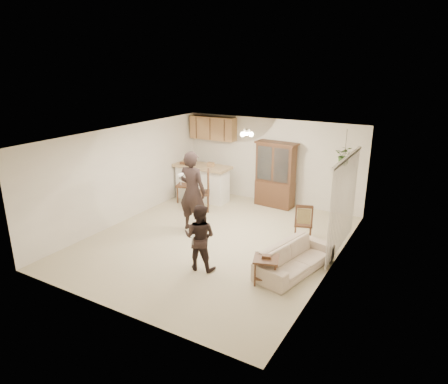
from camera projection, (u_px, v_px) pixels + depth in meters
The scene contains 23 objects.
floor at pixel (215, 240), 9.47m from camera, with size 6.50×6.50×0.00m, color beige.
ceiling at pixel (214, 136), 8.70m from camera, with size 5.50×6.50×0.02m, color white.
wall_back at pixel (271, 161), 11.76m from camera, with size 5.50×0.02×2.50m, color beige.
wall_front at pixel (109, 244), 6.41m from camera, with size 5.50×0.02×2.50m, color beige.
wall_left at pixel (124, 174), 10.39m from camera, with size 0.02×6.50×2.50m, color beige.
wall_right at pixel (335, 212), 7.78m from camera, with size 0.02×6.50×2.50m, color beige.
breakfast_bar at pixel (203, 184), 12.13m from camera, with size 1.60×0.55×1.00m, color white.
bar_top at pixel (202, 166), 11.96m from camera, with size 1.75×0.70×0.08m, color tan.
upper_cabinets at pixel (213, 128), 12.25m from camera, with size 1.50×0.34×0.70m, color olive.
vertical_blinds at pixel (343, 205), 8.59m from camera, with size 0.06×2.30×2.10m, color silver, non-canonical shape.
ceiling_fixture at pixel (247, 133), 9.62m from camera, with size 0.36×0.36×0.20m, color #FFEFBF, non-canonical shape.
hanging_plant at pixel (345, 155), 9.79m from camera, with size 0.43×0.37×0.48m, color #2C4F1F.
plant_cord at pixel (346, 142), 9.69m from camera, with size 0.01×0.01×0.65m, color black.
sofa at pixel (295, 254), 8.00m from camera, with size 1.87×0.73×0.73m, color #F2E5C7.
adult at pixel (192, 195), 9.83m from camera, with size 0.66×0.43×1.80m, color black.
child at pixel (200, 238), 7.99m from camera, with size 0.66×0.51×1.35m, color black.
china_hutch at pixel (275, 175), 11.49m from camera, with size 1.23×0.54×1.89m.
side_table at pixel (266, 270), 7.60m from camera, with size 0.60×0.60×0.57m.
chair_bar at pixel (186, 191), 12.03m from camera, with size 0.66×0.66×1.17m.
chair_hutch_left at pixel (201, 199), 11.31m from camera, with size 0.71×0.71×1.17m.
chair_hutch_right at pixel (303, 230), 9.41m from camera, with size 0.53×0.53×0.95m.
controller_adult at pixel (181, 175), 9.24m from camera, with size 0.05×0.17×0.05m, color white.
controller_child at pixel (193, 236), 7.66m from camera, with size 0.04×0.12×0.04m, color white.
Camera 1 is at (4.51, -7.39, 4.03)m, focal length 32.00 mm.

